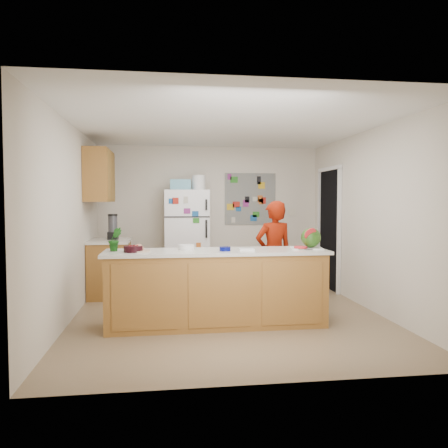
{
  "coord_description": "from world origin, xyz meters",
  "views": [
    {
      "loc": [
        -0.81,
        -5.69,
        1.51
      ],
      "look_at": [
        -0.02,
        0.2,
        1.2
      ],
      "focal_mm": 35.0,
      "sensor_mm": 36.0,
      "label": 1
    }
  ],
  "objects": [
    {
      "name": "white_bowl",
      "position": [
        -0.56,
        -0.41,
        0.95
      ],
      "size": [
        0.2,
        0.2,
        0.06
      ],
      "primitive_type": "cylinder",
      "rotation": [
        0.0,
        0.0,
        -0.05
      ],
      "color": "white",
      "rests_on": "peninsula_top"
    },
    {
      "name": "wall_right",
      "position": [
        2.01,
        0.0,
        1.25
      ],
      "size": [
        0.02,
        4.5,
        2.5
      ],
      "primitive_type": "cube",
      "color": "beige",
      "rests_on": "ground"
    },
    {
      "name": "photo_collage",
      "position": [
        0.75,
        2.24,
        1.55
      ],
      "size": [
        0.95,
        0.01,
        0.95
      ],
      "primitive_type": "cube",
      "color": "slate",
      "rests_on": "wall_back"
    },
    {
      "name": "blender_appliance",
      "position": [
        -1.64,
        1.4,
        1.09
      ],
      "size": [
        0.14,
        0.14,
        0.38
      ],
      "primitive_type": "cylinder",
      "color": "black",
      "rests_on": "side_counter_top"
    },
    {
      "name": "refrigerator",
      "position": [
        -0.45,
        1.88,
        0.85
      ],
      "size": [
        0.75,
        0.7,
        1.7
      ],
      "primitive_type": "cube",
      "color": "silver",
      "rests_on": "floor"
    },
    {
      "name": "upper_cabinets",
      "position": [
        -1.82,
        1.3,
        1.9
      ],
      "size": [
        0.35,
        1.0,
        0.8
      ],
      "primitive_type": "cube",
      "color": "brown",
      "rests_on": "wall_left"
    },
    {
      "name": "side_counter_base",
      "position": [
        -1.69,
        1.35,
        0.43
      ],
      "size": [
        0.6,
        0.8,
        0.86
      ],
      "primitive_type": "cube",
      "color": "brown",
      "rests_on": "floor"
    },
    {
      "name": "side_counter_top",
      "position": [
        -1.69,
        1.35,
        0.88
      ],
      "size": [
        0.64,
        0.84,
        0.04
      ],
      "primitive_type": "cube",
      "color": "silver",
      "rests_on": "side_counter_base"
    },
    {
      "name": "keys",
      "position": [
        0.9,
        -0.63,
        0.93
      ],
      "size": [
        0.1,
        0.06,
        0.01
      ],
      "primitive_type": "cube",
      "rotation": [
        0.0,
        0.0,
        0.15
      ],
      "color": "slate",
      "rests_on": "peninsula_top"
    },
    {
      "name": "peninsula_top",
      "position": [
        -0.2,
        -0.5,
        0.9
      ],
      "size": [
        2.68,
        0.7,
        0.04
      ],
      "primitive_type": "cube",
      "color": "silver",
      "rests_on": "peninsula_base"
    },
    {
      "name": "doorway",
      "position": [
        1.99,
        1.45,
        1.02
      ],
      "size": [
        0.03,
        0.85,
        2.04
      ],
      "primitive_type": "cube",
      "color": "black",
      "rests_on": "ground"
    },
    {
      "name": "potted_plant",
      "position": [
        -1.4,
        -0.45,
        1.06
      ],
      "size": [
        0.18,
        0.16,
        0.28
      ],
      "primitive_type": "imported",
      "rotation": [
        0.0,
        0.0,
        0.26
      ],
      "color": "#143D0F",
      "rests_on": "peninsula_top"
    },
    {
      "name": "floor",
      "position": [
        0.0,
        0.0,
        -0.01
      ],
      "size": [
        4.0,
        4.5,
        0.02
      ],
      "primitive_type": "cube",
      "color": "brown",
      "rests_on": "ground"
    },
    {
      "name": "wall_back",
      "position": [
        0.0,
        2.26,
        1.25
      ],
      "size": [
        4.0,
        0.02,
        2.5
      ],
      "primitive_type": "cube",
      "color": "beige",
      "rests_on": "ground"
    },
    {
      "name": "wall_left",
      "position": [
        -2.01,
        0.0,
        1.25
      ],
      "size": [
        0.02,
        4.5,
        2.5
      ],
      "primitive_type": "cube",
      "color": "beige",
      "rests_on": "ground"
    },
    {
      "name": "fridge_top_bin",
      "position": [
        -0.55,
        1.88,
        1.79
      ],
      "size": [
        0.35,
        0.28,
        0.18
      ],
      "primitive_type": "cube",
      "color": "#5999B2",
      "rests_on": "refrigerator"
    },
    {
      "name": "cherry_bowl",
      "position": [
        -1.18,
        -0.56,
        0.96
      ],
      "size": [
        0.26,
        0.26,
        0.07
      ],
      "primitive_type": "cylinder",
      "rotation": [
        0.0,
        0.0,
        0.21
      ],
      "color": "black",
      "rests_on": "peninsula_top"
    },
    {
      "name": "ceiling",
      "position": [
        0.0,
        0.0,
        2.51
      ],
      "size": [
        4.0,
        4.5,
        0.02
      ],
      "primitive_type": "cube",
      "color": "white",
      "rests_on": "wall_back"
    },
    {
      "name": "peninsula_base",
      "position": [
        -0.2,
        -0.5,
        0.44
      ],
      "size": [
        2.6,
        0.62,
        0.88
      ],
      "primitive_type": "cube",
      "color": "brown",
      "rests_on": "floor"
    },
    {
      "name": "person",
      "position": [
        0.7,
        0.24,
        0.76
      ],
      "size": [
        0.62,
        0.47,
        1.51
      ],
      "primitive_type": "imported",
      "rotation": [
        0.0,
        0.0,
        3.36
      ],
      "color": "#741404",
      "rests_on": "floor"
    },
    {
      "name": "cutting_board",
      "position": [
        0.93,
        -0.49,
        0.93
      ],
      "size": [
        0.42,
        0.35,
        0.01
      ],
      "primitive_type": "cube",
      "rotation": [
        0.0,
        0.0,
        -0.18
      ],
      "color": "white",
      "rests_on": "peninsula_top"
    },
    {
      "name": "paper_towel",
      "position": [
        0.16,
        -0.57,
        0.93
      ],
      "size": [
        0.19,
        0.17,
        0.02
      ],
      "primitive_type": "cube",
      "rotation": [
        0.0,
        0.0,
        -0.09
      ],
      "color": "white",
      "rests_on": "peninsula_top"
    },
    {
      "name": "cobalt_bowl",
      "position": [
        -0.11,
        -0.6,
        0.95
      ],
      "size": [
        0.16,
        0.16,
        0.05
      ],
      "primitive_type": "cylinder",
      "rotation": [
        0.0,
        0.0,
        -0.26
      ],
      "color": "#020757",
      "rests_on": "peninsula_top"
    },
    {
      "name": "watermelon",
      "position": [
        0.99,
        -0.47,
        1.06
      ],
      "size": [
        0.25,
        0.25,
        0.25
      ],
      "primitive_type": "sphere",
      "color": "#2F620F",
      "rests_on": "cutting_board"
    },
    {
      "name": "watermelon_slice",
      "position": [
        0.83,
        -0.54,
        0.94
      ],
      "size": [
        0.16,
        0.16,
        0.02
      ],
      "primitive_type": "cylinder",
      "color": "red",
      "rests_on": "cutting_board"
    },
    {
      "name": "plate",
      "position": [
        -1.12,
        -0.52,
        0.93
      ],
      "size": [
        0.31,
        0.31,
        0.02
      ],
      "primitive_type": "cylinder",
      "rotation": [
        0.0,
        0.0,
        -0.15
      ],
      "color": "beige",
      "rests_on": "peninsula_top"
    }
  ]
}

